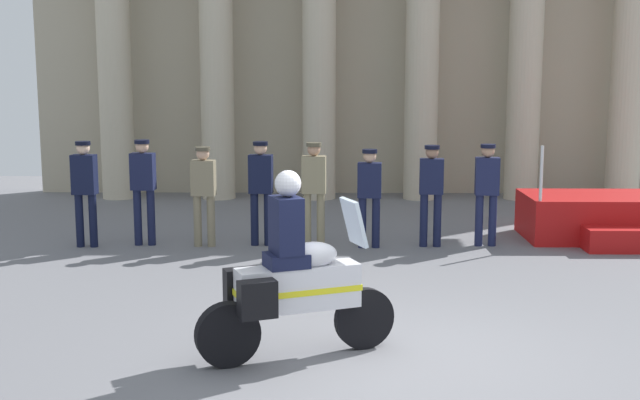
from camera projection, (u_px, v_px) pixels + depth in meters
name	position (u px, v px, depth m)	size (l,w,h in m)	color
ground_plane	(384.00, 360.00, 8.16)	(28.00, 28.00, 0.00)	slate
colonnade_backdrop	(370.00, 32.00, 18.26)	(15.23, 1.58, 7.14)	#B6AB91
reviewing_stand	(622.00, 218.00, 13.87)	(3.24, 2.00, 1.65)	#B71414
officer_in_row_0	(85.00, 185.00, 13.18)	(0.40, 0.25, 1.72)	black
officer_in_row_1	(143.00, 183.00, 13.32)	(0.40, 0.25, 1.73)	#141938
officer_in_row_2	(204.00, 188.00, 13.23)	(0.40, 0.25, 1.63)	#7A7056
officer_in_row_3	(261.00, 185.00, 13.30)	(0.40, 0.25, 1.71)	black
officer_in_row_4	(314.00, 186.00, 13.18)	(0.40, 0.25, 1.70)	#847A5B
officer_in_row_5	(369.00, 190.00, 13.14)	(0.40, 0.25, 1.60)	#141938
officer_in_row_6	(431.00, 187.00, 13.21)	(0.40, 0.25, 1.65)	#141938
officer_in_row_7	(487.00, 186.00, 13.27)	(0.40, 0.25, 1.67)	#191E42
motorcycle_with_rider	(291.00, 281.00, 8.10)	(1.98, 1.02, 1.90)	black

